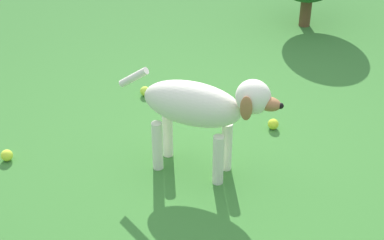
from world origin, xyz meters
name	(u,v)px	position (x,y,z in m)	size (l,w,h in m)	color
ground	(222,156)	(0.00, 0.00, 0.00)	(14.00, 14.00, 0.00)	#38722D
dog	(201,107)	(-0.18, -0.02, 0.39)	(0.46, 0.81, 0.60)	silver
tennis_ball_0	(7,155)	(-0.92, 0.76, 0.03)	(0.07, 0.07, 0.07)	#CFE536
tennis_ball_1	(145,91)	(0.11, 0.85, 0.03)	(0.07, 0.07, 0.07)	#BFE03D
tennis_ball_2	(273,124)	(0.44, 0.00, 0.03)	(0.07, 0.07, 0.07)	#C3D82D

